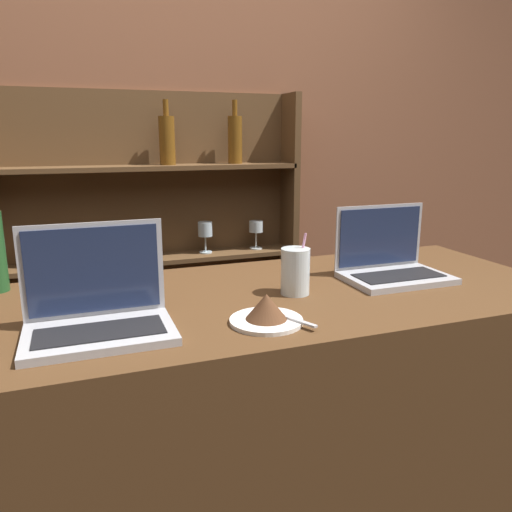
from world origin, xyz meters
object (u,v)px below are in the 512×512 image
cake_plate (266,311)px  laptop_far (390,262)px  laptop_near (98,308)px  water_glass (295,271)px

cake_plate → laptop_far: bearing=24.6°
laptop_near → cake_plate: bearing=-11.7°
cake_plate → laptop_near: bearing=168.3°
laptop_far → cake_plate: (-0.49, -0.22, -0.02)m
laptop_far → cake_plate: bearing=-155.4°
water_glass → laptop_far: bearing=7.8°
laptop_far → water_glass: size_ratio=1.83×
laptop_near → cake_plate: laptop_near is taller
laptop_near → cake_plate: size_ratio=1.76×
laptop_near → water_glass: size_ratio=1.87×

